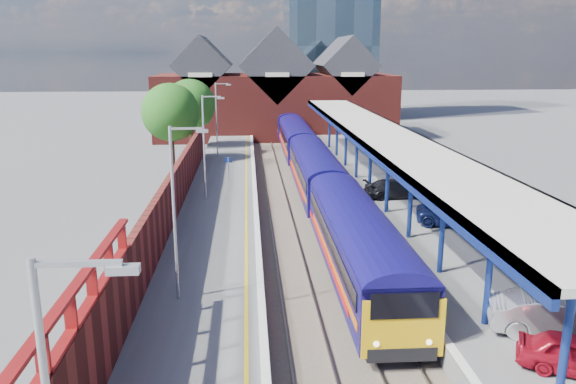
% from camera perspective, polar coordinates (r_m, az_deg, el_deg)
% --- Properties ---
extents(ground, '(240.00, 240.00, 0.00)m').
position_cam_1_polar(ground, '(46.66, 0.38, 0.72)').
color(ground, '#5B5B5E').
rests_on(ground, ground).
extents(ballast_bed, '(6.00, 76.00, 0.06)m').
position_cam_1_polar(ballast_bed, '(37.03, 1.60, -2.76)').
color(ballast_bed, '#473D33').
rests_on(ballast_bed, ground).
extents(rails, '(4.51, 76.00, 0.14)m').
position_cam_1_polar(rails, '(37.00, 1.60, -2.62)').
color(rails, slate).
rests_on(rails, ground).
extents(left_platform, '(5.00, 76.00, 1.00)m').
position_cam_1_polar(left_platform, '(36.77, -6.96, -2.21)').
color(left_platform, '#565659').
rests_on(left_platform, ground).
extents(right_platform, '(6.00, 76.00, 1.00)m').
position_cam_1_polar(right_platform, '(37.95, 10.66, -1.84)').
color(right_platform, '#565659').
rests_on(right_platform, ground).
extents(coping_left, '(0.30, 76.00, 0.05)m').
position_cam_1_polar(coping_left, '(36.58, -3.31, -1.36)').
color(coping_left, silver).
rests_on(coping_left, left_platform).
extents(coping_right, '(0.30, 76.00, 0.05)m').
position_cam_1_polar(coping_right, '(37.19, 6.44, -1.17)').
color(coping_right, silver).
rests_on(coping_right, right_platform).
extents(yellow_line, '(0.14, 76.00, 0.01)m').
position_cam_1_polar(yellow_line, '(36.59, -4.25, -1.41)').
color(yellow_line, yellow).
rests_on(yellow_line, left_platform).
extents(train, '(2.91, 65.92, 3.45)m').
position_cam_1_polar(train, '(50.56, 1.70, 4.20)').
color(train, '#120C59').
rests_on(train, ground).
extents(canopy, '(4.50, 52.00, 4.48)m').
position_cam_1_polar(canopy, '(38.70, 9.51, 5.71)').
color(canopy, navy).
rests_on(canopy, right_platform).
extents(lamp_post_b, '(1.48, 0.18, 7.00)m').
position_cam_1_polar(lamp_post_b, '(22.21, -11.19, -1.13)').
color(lamp_post_b, '#A5A8AA').
rests_on(lamp_post_b, left_platform).
extents(lamp_post_c, '(1.48, 0.18, 7.00)m').
position_cam_1_polar(lamp_post_c, '(37.82, -8.33, 5.17)').
color(lamp_post_c, '#A5A8AA').
rests_on(lamp_post_c, left_platform).
extents(lamp_post_d, '(1.48, 0.18, 7.00)m').
position_cam_1_polar(lamp_post_d, '(53.66, -7.14, 7.76)').
color(lamp_post_d, '#A5A8AA').
rests_on(lamp_post_d, left_platform).
extents(platform_sign, '(0.55, 0.08, 2.50)m').
position_cam_1_polar(platform_sign, '(40.11, -6.08, 2.39)').
color(platform_sign, '#A5A8AA').
rests_on(platform_sign, left_platform).
extents(brick_wall, '(0.35, 50.00, 3.86)m').
position_cam_1_polar(brick_wall, '(30.31, -12.55, -2.12)').
color(brick_wall, maroon).
rests_on(brick_wall, left_platform).
extents(station_building, '(30.00, 12.12, 13.78)m').
position_cam_1_polar(station_building, '(73.56, -1.34, 9.86)').
color(station_building, maroon).
rests_on(station_building, ground).
extents(tree_near, '(5.20, 5.20, 8.10)m').
position_cam_1_polar(tree_near, '(51.91, -11.70, 7.78)').
color(tree_near, '#382314').
rests_on(tree_near, ground).
extents(tree_far, '(5.20, 5.20, 8.10)m').
position_cam_1_polar(tree_far, '(59.71, -9.76, 8.63)').
color(tree_far, '#382314').
rests_on(tree_far, ground).
extents(parked_car_silver, '(4.82, 2.89, 1.50)m').
position_cam_1_polar(parked_car_silver, '(22.15, 25.63, -11.25)').
color(parked_car_silver, '#A2A2A6').
rests_on(parked_car_silver, right_platform).
extents(parked_car_dark, '(4.42, 2.06, 1.25)m').
position_cam_1_polar(parked_car_dark, '(39.15, 10.85, 0.33)').
color(parked_car_dark, black).
rests_on(parked_car_dark, right_platform).
extents(parked_car_blue, '(5.11, 3.50, 1.30)m').
position_cam_1_polar(parked_car_blue, '(33.72, 16.86, -2.18)').
color(parked_car_blue, navy).
rests_on(parked_car_blue, right_platform).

